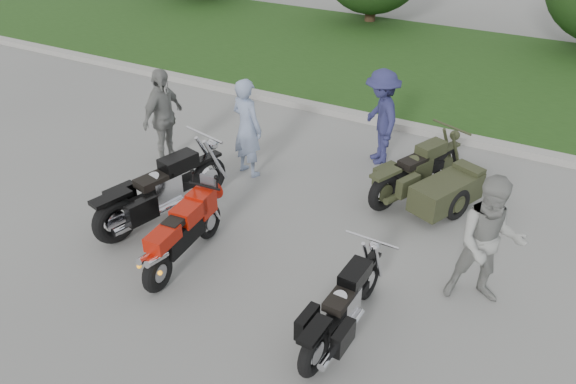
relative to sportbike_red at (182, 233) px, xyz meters
The scene contains 11 objects.
ground 0.70m from the sportbike_red, ahead, with size 80.00×80.00×0.00m, color gray.
curb 5.98m from the sportbike_red, 85.61° to the left, with size 60.00×0.30×0.15m, color #A5A29B.
grass_strip 10.12m from the sportbike_red, 87.41° to the left, with size 60.00×8.00×0.14m, color #2A531C.
sportbike_red is the anchor object (origin of this frame).
cruiser_left 1.25m from the sportbike_red, 145.08° to the left, with size 0.78×2.54×0.99m.
cruiser_right 2.58m from the sportbike_red, ahead, with size 0.36×2.09×0.81m.
cruiser_sidecar 4.20m from the sportbike_red, 50.69° to the left, with size 1.62×2.18×0.89m.
person_stripe 2.82m from the sportbike_red, 103.01° to the left, with size 0.67×0.44×1.83m, color #899ABB.
person_grey 4.13m from the sportbike_red, 18.51° to the left, with size 0.90×0.70×1.84m, color gray.
person_denim 4.53m from the sportbike_red, 73.40° to the left, with size 1.18×0.68×1.82m, color navy.
person_back 3.25m from the sportbike_red, 133.55° to the left, with size 1.08×0.45×1.84m, color gray.
Camera 1 is at (3.99, -4.87, 5.16)m, focal length 35.00 mm.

